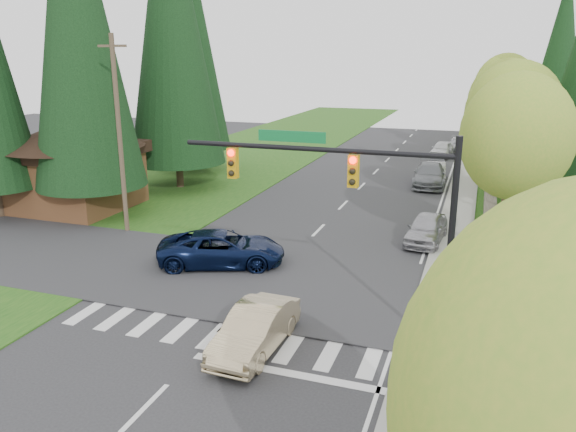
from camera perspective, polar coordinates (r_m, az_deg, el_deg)
The scene contains 28 objects.
ground at distance 16.85m, azimuth -12.37°, elevation -16.60°, with size 120.00×120.00×0.00m, color #28282B.
grass_west at distance 39.14m, azimuth -13.58°, elevation 2.38°, with size 14.00×110.00×0.06m, color #1A4A13.
cross_street at distance 23.21m, azimuth -2.08°, elevation -6.73°, with size 120.00×8.00×0.10m, color #28282B.
sidewalk_east at distance 35.09m, azimuth 17.02°, elevation 0.62°, with size 1.80×80.00×0.13m, color gray.
curb_east at distance 35.12m, azimuth 15.64°, elevation 0.74°, with size 0.20×80.00×0.13m, color gray.
stone_wall_north at distance 42.81m, azimuth 19.83°, elevation 3.47°, with size 0.70×40.00×0.70m, color #4C4438.
traffic_signal at distance 17.25m, azimuth 7.15°, elevation 2.52°, with size 8.70×0.37×6.80m.
brown_building at distance 35.76m, azimuth -20.93°, elevation 5.60°, with size 8.40×8.40×5.40m.
utility_pole at distance 29.77m, azimuth -16.76°, elevation 7.97°, with size 1.60×0.24×10.00m.
decid_tree_0 at distance 26.18m, azimuth 22.23°, elevation 7.45°, with size 4.80×4.80×8.37m.
decid_tree_1 at distance 33.11m, azimuth 21.95°, elevation 9.40°, with size 5.20×5.20×8.80m.
decid_tree_2 at distance 40.06m, azimuth 21.32°, elevation 10.62°, with size 5.00×5.00×8.82m.
decid_tree_3 at distance 47.06m, azimuth 21.20°, elevation 10.96°, with size 5.00×5.00×8.55m.
decid_tree_4 at distance 54.02m, azimuth 21.18°, elevation 11.91°, with size 5.40×5.40×9.18m.
decid_tree_5 at distance 61.04m, azimuth 20.78°, elevation 11.81°, with size 4.80×4.80×8.30m.
decid_tree_6 at distance 68.01m, azimuth 20.80°, elevation 12.42°, with size 5.20×5.20×8.86m.
conifer_w_a at distance 33.28m, azimuth -20.65°, elevation 18.21°, with size 6.12×6.12×19.80m.
conifer_w_b at distance 38.24m, azimuth -20.20°, elevation 16.33°, with size 5.44×5.44×17.80m.
conifer_w_c at distance 39.35m, azimuth -11.77°, elevation 19.11°, with size 6.46×6.46×20.80m.
conifer_w_e at distance 45.51m, azimuth -9.96°, elevation 17.48°, with size 5.78×5.78×18.80m.
conifer_e_c at distance 60.24m, azimuth 25.97°, elevation 14.81°, with size 5.10×5.10×16.80m.
sedan_champagne at distance 17.97m, azimuth -3.36°, elevation -11.42°, with size 1.49×4.27×1.41m, color #CDB688.
suv_navy at distance 24.93m, azimuth -6.74°, elevation -3.30°, with size 2.55×5.52×1.53m, color black.
parked_car_a at distance 28.58m, azimuth 13.89°, elevation -1.26°, with size 1.67×4.16×1.42m, color #9E9EA2.
parked_car_b at distance 41.17m, azimuth 14.20°, elevation 4.07°, with size 2.18×5.35×1.55m, color slate.
parked_car_c at distance 43.02m, azimuth 14.76°, elevation 4.36°, with size 1.39×3.97×1.31m, color silver.
parked_car_d at distance 53.40m, azimuth 15.39°, elevation 6.57°, with size 1.66×4.13×1.41m, color silver.
parked_car_e at distance 57.09m, azimuth 16.84°, elevation 6.96°, with size 1.76×4.32×1.25m, color #9F9FA4.
Camera 1 is at (7.80, -11.92, 8.99)m, focal length 35.00 mm.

